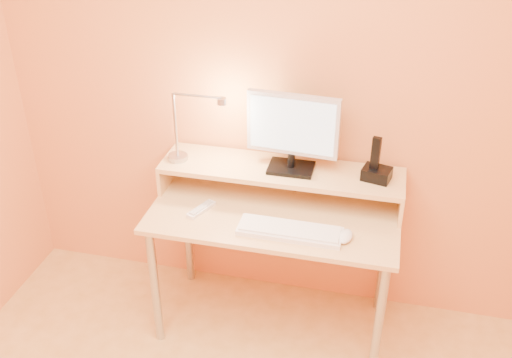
% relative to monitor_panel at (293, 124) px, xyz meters
% --- Properties ---
extents(wall_back, '(3.00, 0.04, 2.50)m').
position_rel_monitor_panel_xyz_m(wall_back, '(-0.05, 0.16, 0.13)').
color(wall_back, '#DC794A').
rests_on(wall_back, floor).
extents(desk_leg_fl, '(0.04, 0.04, 0.69)m').
position_rel_monitor_panel_xyz_m(desk_leg_fl, '(-0.60, -0.41, -0.77)').
color(desk_leg_fl, '#ABAAB0').
rests_on(desk_leg_fl, floor).
extents(desk_leg_fr, '(0.04, 0.04, 0.69)m').
position_rel_monitor_panel_xyz_m(desk_leg_fr, '(0.50, -0.41, -0.77)').
color(desk_leg_fr, '#ABAAB0').
rests_on(desk_leg_fr, floor).
extents(desk_leg_bl, '(0.04, 0.04, 0.69)m').
position_rel_monitor_panel_xyz_m(desk_leg_bl, '(-0.60, 0.09, -0.77)').
color(desk_leg_bl, '#ABAAB0').
rests_on(desk_leg_bl, floor).
extents(desk_leg_br, '(0.04, 0.04, 0.69)m').
position_rel_monitor_panel_xyz_m(desk_leg_br, '(0.50, 0.09, -0.77)').
color(desk_leg_br, '#ABAAB0').
rests_on(desk_leg_br, floor).
extents(desk_lower, '(1.20, 0.60, 0.02)m').
position_rel_monitor_panel_xyz_m(desk_lower, '(-0.05, -0.16, -0.41)').
color(desk_lower, '#E4AF72').
rests_on(desk_lower, floor).
extents(shelf_riser_left, '(0.02, 0.30, 0.14)m').
position_rel_monitor_panel_xyz_m(shelf_riser_left, '(-0.64, -0.01, -0.33)').
color(shelf_riser_left, '#E4AF72').
rests_on(shelf_riser_left, desk_lower).
extents(shelf_riser_right, '(0.02, 0.30, 0.14)m').
position_rel_monitor_panel_xyz_m(shelf_riser_right, '(0.54, -0.01, -0.33)').
color(shelf_riser_right, '#E4AF72').
rests_on(shelf_riser_right, desk_lower).
extents(desk_shelf, '(1.20, 0.30, 0.02)m').
position_rel_monitor_panel_xyz_m(desk_shelf, '(-0.05, -0.01, -0.25)').
color(desk_shelf, '#E4AF72').
rests_on(desk_shelf, desk_lower).
extents(monitor_foot, '(0.22, 0.16, 0.02)m').
position_rel_monitor_panel_xyz_m(monitor_foot, '(-0.00, -0.01, -0.23)').
color(monitor_foot, black).
rests_on(monitor_foot, desk_shelf).
extents(monitor_neck, '(0.04, 0.04, 0.07)m').
position_rel_monitor_panel_xyz_m(monitor_neck, '(-0.00, -0.01, -0.19)').
color(monitor_neck, black).
rests_on(monitor_neck, monitor_foot).
extents(monitor_panel, '(0.45, 0.07, 0.30)m').
position_rel_monitor_panel_xyz_m(monitor_panel, '(0.00, 0.00, 0.00)').
color(monitor_panel, silver).
rests_on(monitor_panel, monitor_neck).
extents(monitor_back, '(0.40, 0.04, 0.26)m').
position_rel_monitor_panel_xyz_m(monitor_back, '(0.00, 0.02, 0.00)').
color(monitor_back, black).
rests_on(monitor_back, monitor_panel).
extents(monitor_screen, '(0.40, 0.03, 0.26)m').
position_rel_monitor_panel_xyz_m(monitor_screen, '(0.00, -0.02, 0.00)').
color(monitor_screen, '#A7C0D1').
rests_on(monitor_screen, monitor_panel).
extents(lamp_base, '(0.10, 0.10, 0.02)m').
position_rel_monitor_panel_xyz_m(lamp_base, '(-0.57, -0.04, -0.23)').
color(lamp_base, '#ABAAB0').
rests_on(lamp_base, desk_shelf).
extents(lamp_post, '(0.01, 0.01, 0.33)m').
position_rel_monitor_panel_xyz_m(lamp_post, '(-0.57, -0.04, -0.05)').
color(lamp_post, '#ABAAB0').
rests_on(lamp_post, lamp_base).
extents(lamp_arm, '(0.24, 0.01, 0.01)m').
position_rel_monitor_panel_xyz_m(lamp_arm, '(-0.45, -0.04, 0.12)').
color(lamp_arm, '#ABAAB0').
rests_on(lamp_arm, lamp_post).
extents(lamp_head, '(0.04, 0.04, 0.03)m').
position_rel_monitor_panel_xyz_m(lamp_head, '(-0.33, -0.04, 0.10)').
color(lamp_head, '#ABAAB0').
rests_on(lamp_head, lamp_arm).
extents(lamp_bulb, '(0.03, 0.03, 0.00)m').
position_rel_monitor_panel_xyz_m(lamp_bulb, '(-0.33, -0.04, 0.09)').
color(lamp_bulb, '#FFEAC6').
rests_on(lamp_bulb, lamp_head).
extents(phone_dock, '(0.15, 0.13, 0.06)m').
position_rel_monitor_panel_xyz_m(phone_dock, '(0.41, -0.01, -0.21)').
color(phone_dock, black).
rests_on(phone_dock, desk_shelf).
extents(phone_handset, '(0.04, 0.03, 0.16)m').
position_rel_monitor_panel_xyz_m(phone_handset, '(0.40, -0.01, -0.10)').
color(phone_handset, black).
rests_on(phone_handset, phone_dock).
extents(phone_led, '(0.01, 0.00, 0.04)m').
position_rel_monitor_panel_xyz_m(phone_led, '(0.46, -0.06, -0.21)').
color(phone_led, '#386CFF').
rests_on(phone_led, phone_dock).
extents(keyboard, '(0.48, 0.16, 0.02)m').
position_rel_monitor_panel_xyz_m(keyboard, '(0.06, -0.32, -0.39)').
color(keyboard, white).
rests_on(keyboard, desk_lower).
extents(mouse, '(0.08, 0.12, 0.04)m').
position_rel_monitor_panel_xyz_m(mouse, '(0.31, -0.31, -0.38)').
color(mouse, silver).
rests_on(mouse, desk_lower).
extents(remote_control, '(0.11, 0.17, 0.02)m').
position_rel_monitor_panel_xyz_m(remote_control, '(-0.40, -0.23, -0.39)').
color(remote_control, white).
rests_on(remote_control, desk_lower).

